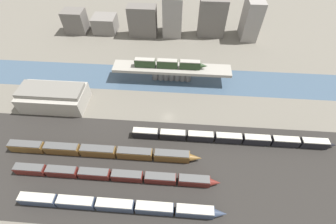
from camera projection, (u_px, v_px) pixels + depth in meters
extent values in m
plane|color=#666056|center=(168.00, 117.00, 95.96)|extent=(400.00, 400.00, 0.00)
cube|color=#282623|center=(163.00, 169.00, 80.26)|extent=(280.00, 42.00, 0.01)
cube|color=#3D5166|center=(172.00, 79.00, 112.08)|extent=(320.00, 18.88, 0.01)
cube|color=gray|center=(172.00, 69.00, 106.99)|extent=(56.14, 8.27, 1.44)
cylinder|color=slate|center=(155.00, 74.00, 110.20)|extent=(2.92, 2.92, 6.01)
cylinder|color=slate|center=(161.00, 74.00, 110.07)|extent=(2.92, 2.92, 6.01)
cylinder|color=slate|center=(166.00, 74.00, 109.94)|extent=(2.92, 2.92, 6.01)
cylinder|color=slate|center=(172.00, 75.00, 109.81)|extent=(2.92, 2.92, 6.01)
cylinder|color=slate|center=(177.00, 75.00, 109.68)|extent=(2.92, 2.92, 6.01)
cylinder|color=slate|center=(183.00, 75.00, 109.55)|extent=(2.92, 2.92, 6.01)
cylinder|color=slate|center=(188.00, 75.00, 109.42)|extent=(2.92, 2.92, 6.01)
cube|color=#23381E|center=(145.00, 63.00, 105.68)|extent=(9.72, 2.67, 3.64)
cube|color=#9E998E|center=(145.00, 59.00, 104.16)|extent=(9.33, 2.45, 0.40)
cube|color=#23381E|center=(167.00, 64.00, 105.18)|extent=(9.72, 2.67, 3.64)
cube|color=#9E998E|center=(167.00, 60.00, 103.65)|extent=(9.33, 2.45, 0.40)
cube|color=#23381E|center=(190.00, 65.00, 104.67)|extent=(9.72, 2.67, 3.64)
cube|color=#9E998E|center=(190.00, 61.00, 103.14)|extent=(9.33, 2.45, 0.40)
cone|color=#23381E|center=(204.00, 66.00, 104.49)|extent=(3.40, 2.40, 2.40)
cube|color=#2D384C|center=(39.00, 200.00, 71.28)|extent=(11.75, 3.03, 3.61)
cube|color=#B7B2A3|center=(36.00, 197.00, 69.77)|extent=(11.28, 2.79, 0.40)
cube|color=#2D384C|center=(77.00, 202.00, 70.69)|extent=(11.75, 3.03, 3.61)
cube|color=#B7B2A3|center=(75.00, 200.00, 69.17)|extent=(11.28, 2.79, 0.40)
cube|color=#2D384C|center=(115.00, 205.00, 70.09)|extent=(11.75, 3.03, 3.61)
cube|color=#B7B2A3|center=(114.00, 203.00, 68.58)|extent=(11.28, 2.79, 0.40)
cube|color=#2D384C|center=(155.00, 208.00, 69.50)|extent=(11.75, 3.03, 3.61)
cube|color=#B7B2A3|center=(154.00, 206.00, 67.99)|extent=(11.28, 2.79, 0.40)
cube|color=#2D384C|center=(195.00, 211.00, 68.91)|extent=(11.75, 3.03, 3.61)
cube|color=#B7B2A3|center=(195.00, 209.00, 67.40)|extent=(11.28, 2.79, 0.40)
cone|color=#2D384C|center=(220.00, 214.00, 68.66)|extent=(4.11, 2.73, 2.73)
cube|color=#5B1E19|center=(31.00, 169.00, 78.29)|extent=(10.60, 2.98, 3.21)
cube|color=#4C4C4C|center=(28.00, 167.00, 76.93)|extent=(10.17, 2.74, 0.40)
cube|color=#5B1E19|center=(62.00, 172.00, 77.75)|extent=(10.60, 2.98, 3.21)
cube|color=#4C4C4C|center=(60.00, 169.00, 76.38)|extent=(10.17, 2.74, 0.40)
cube|color=#5B1E19|center=(95.00, 174.00, 77.20)|extent=(10.60, 2.98, 3.21)
cube|color=#4C4C4C|center=(93.00, 172.00, 75.84)|extent=(10.17, 2.74, 0.40)
cube|color=#5B1E19|center=(127.00, 176.00, 76.65)|extent=(10.60, 2.98, 3.21)
cube|color=#4C4C4C|center=(126.00, 174.00, 75.29)|extent=(10.17, 2.74, 0.40)
cube|color=#5B1E19|center=(160.00, 178.00, 76.11)|extent=(10.60, 2.98, 3.21)
cube|color=#4C4C4C|center=(160.00, 176.00, 74.75)|extent=(10.17, 2.74, 0.40)
cube|color=#5B1E19|center=(194.00, 181.00, 75.56)|extent=(10.60, 2.98, 3.21)
cube|color=#4C4C4C|center=(194.00, 179.00, 74.20)|extent=(10.17, 2.74, 0.40)
cone|color=#5B1E19|center=(215.00, 183.00, 75.34)|extent=(3.71, 2.68, 2.68)
cube|color=brown|center=(27.00, 147.00, 84.04)|extent=(12.85, 3.14, 3.77)
cube|color=#4C4C4C|center=(24.00, 144.00, 82.47)|extent=(12.34, 2.89, 0.40)
cube|color=brown|center=(62.00, 149.00, 83.39)|extent=(12.85, 3.14, 3.77)
cube|color=#4C4C4C|center=(60.00, 146.00, 81.82)|extent=(12.34, 2.89, 0.40)
cube|color=brown|center=(98.00, 151.00, 82.74)|extent=(12.85, 3.14, 3.77)
cube|color=#4C4C4C|center=(97.00, 148.00, 81.17)|extent=(12.34, 2.89, 0.40)
cube|color=brown|center=(135.00, 154.00, 82.09)|extent=(12.85, 3.14, 3.77)
cube|color=#4C4C4C|center=(134.00, 151.00, 80.51)|extent=(12.34, 2.89, 0.40)
cube|color=brown|center=(172.00, 156.00, 81.44)|extent=(12.85, 3.14, 3.77)
cube|color=#4C4C4C|center=(172.00, 153.00, 79.86)|extent=(12.34, 2.89, 0.40)
cone|color=brown|center=(196.00, 158.00, 81.16)|extent=(4.50, 2.83, 2.83)
cube|color=black|center=(146.00, 133.00, 88.32)|extent=(10.04, 2.88, 3.34)
cube|color=#B7B2A3|center=(145.00, 131.00, 86.91)|extent=(9.64, 2.65, 0.40)
cube|color=black|center=(173.00, 135.00, 87.81)|extent=(10.04, 2.88, 3.34)
cube|color=#B7B2A3|center=(173.00, 132.00, 86.39)|extent=(9.64, 2.65, 0.40)
cube|color=black|center=(200.00, 137.00, 87.29)|extent=(10.04, 2.88, 3.34)
cube|color=#B7B2A3|center=(201.00, 134.00, 85.88)|extent=(9.64, 2.65, 0.40)
cube|color=black|center=(228.00, 138.00, 86.78)|extent=(10.04, 2.88, 3.34)
cube|color=#B7B2A3|center=(229.00, 136.00, 85.36)|extent=(9.64, 2.65, 0.40)
cube|color=black|center=(256.00, 140.00, 86.26)|extent=(10.04, 2.88, 3.34)
cube|color=#B7B2A3|center=(258.00, 137.00, 84.85)|extent=(9.64, 2.65, 0.40)
cube|color=black|center=(285.00, 142.00, 85.75)|extent=(10.04, 2.88, 3.34)
cube|color=#B7B2A3|center=(287.00, 139.00, 84.33)|extent=(9.64, 2.65, 0.40)
cube|color=black|center=(314.00, 144.00, 85.23)|extent=(10.04, 2.88, 3.34)
cube|color=#B7B2A3|center=(316.00, 141.00, 83.82)|extent=(9.64, 2.65, 0.40)
cone|color=black|center=(332.00, 145.00, 85.03)|extent=(3.51, 2.59, 2.59)
cube|color=#9E998E|center=(54.00, 98.00, 98.24)|extent=(27.54, 14.13, 7.61)
cube|color=slate|center=(50.00, 90.00, 94.74)|extent=(26.99, 9.89, 1.67)
cube|color=#605B56|center=(75.00, 21.00, 137.42)|extent=(12.60, 9.89, 13.29)
cube|color=slate|center=(105.00, 24.00, 139.10)|extent=(13.85, 12.04, 9.57)
cube|color=#605B56|center=(143.00, 21.00, 132.81)|extent=(16.41, 8.15, 17.86)
cube|color=gray|center=(173.00, 15.00, 132.31)|extent=(11.13, 13.44, 23.05)
cube|color=#605B56|center=(212.00, 18.00, 131.64)|extent=(15.71, 8.34, 21.74)
cube|color=gray|center=(251.00, 19.00, 129.95)|extent=(9.11, 14.46, 22.40)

